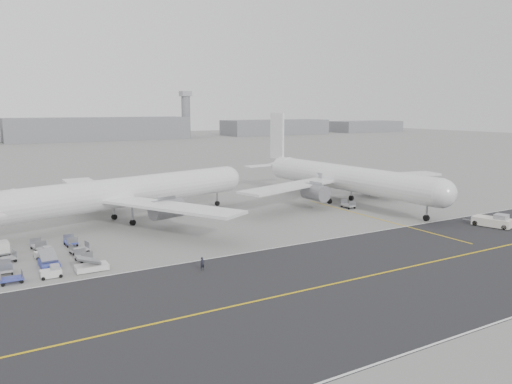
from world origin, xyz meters
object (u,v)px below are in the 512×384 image
control_tower (186,113)px  jet_bridge (347,178)px  pushback_tug (493,221)px  ground_crew_a (202,264)px  airliner_a (123,192)px  airliner_b (342,177)px

control_tower → jet_bridge: bearing=-104.1°
pushback_tug → ground_crew_a: pushback_tug is taller
airliner_a → jet_bridge: airliner_a is taller
pushback_tug → jet_bridge: bearing=78.4°
airliner_b → pushback_tug: size_ratio=6.70×
airliner_a → airliner_b: size_ratio=0.97×
airliner_b → pushback_tug: (7.85, -29.95, -4.42)m
ground_crew_a → control_tower: bearing=60.9°
control_tower → airliner_b: (-65.32, -244.68, -10.90)m
jet_bridge → ground_crew_a: jet_bridge is taller
pushback_tug → ground_crew_a: 51.90m
airliner_b → airliner_a: bearing=170.4°
airliner_a → control_tower: bearing=-39.2°
control_tower → airliner_a: (-110.21, -240.10, -10.96)m
control_tower → pushback_tug: size_ratio=3.89×
control_tower → airliner_b: size_ratio=0.58×
pushback_tug → ground_crew_a: (-51.77, 3.57, -0.10)m
airliner_a → jet_bridge: size_ratio=3.25×
control_tower → ground_crew_a: bearing=-112.0°
airliner_a → ground_crew_a: bearing=167.2°
airliner_b → ground_crew_a: (-43.93, -26.38, -4.52)m
airliner_b → pushback_tug: 31.28m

